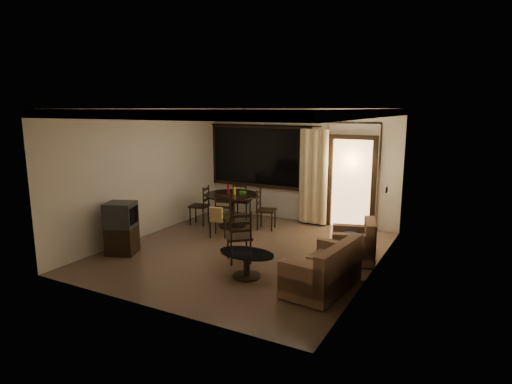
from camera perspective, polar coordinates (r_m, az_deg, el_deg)
The scene contains 12 objects.
ground at distance 8.62m, azimuth -1.56°, elevation -7.91°, with size 5.50×5.50×0.00m, color #7F6651.
room_shell at distance 9.54m, azimuth 6.82°, elevation 5.17°, with size 5.50×6.70×5.50m.
dining_table at distance 10.23m, azimuth -3.22°, elevation -1.19°, with size 1.28×1.28×1.02m.
dining_chair_west at distance 10.59m, azimuth -7.51°, elevation -2.75°, with size 0.50×0.50×0.95m.
dining_chair_east at distance 10.08m, azimuth 1.32°, elevation -3.38°, with size 0.50×0.50×0.95m.
dining_chair_south at distance 9.52m, azimuth -4.84°, elevation -4.16°, with size 0.50×0.55×0.95m.
dining_chair_north at distance 11.03m, azimuth -1.92°, elevation -2.09°, with size 0.50×0.50×0.95m.
tv_cabinet at distance 8.75m, azimuth -17.49°, elevation -4.61°, with size 0.68×0.65×1.03m.
sofa at distance 6.88m, azimuth 9.21°, elevation -10.39°, with size 0.92×1.51×0.77m.
armchair at distance 8.21m, azimuth 13.16°, elevation -6.85°, with size 0.96×0.96×0.77m.
coffee_table at distance 7.29m, azimuth -1.26°, elevation -9.13°, with size 0.99×0.59×0.43m.
side_chair at distance 7.98m, azimuth -2.25°, elevation -7.26°, with size 0.62×0.62×1.00m.
Camera 1 is at (4.05, -7.06, 2.83)m, focal length 30.00 mm.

